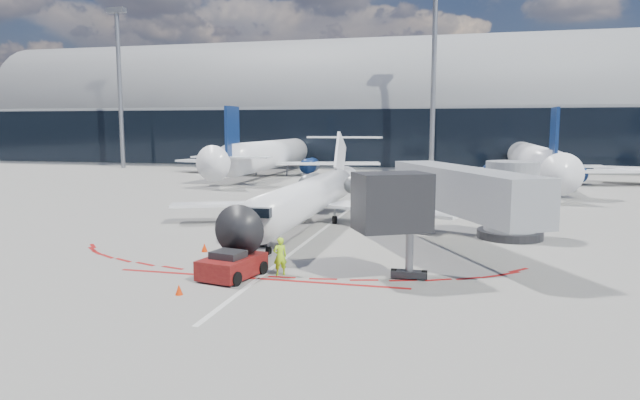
% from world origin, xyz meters
% --- Properties ---
extents(ground, '(260.00, 260.00, 0.00)m').
position_xyz_m(ground, '(0.00, 0.00, 0.00)').
color(ground, slate).
rests_on(ground, ground).
extents(apron_centerline, '(0.25, 40.00, 0.01)m').
position_xyz_m(apron_centerline, '(0.00, 2.00, 0.01)').
color(apron_centerline, silver).
rests_on(apron_centerline, ground).
extents(apron_stop_bar, '(14.00, 0.25, 0.01)m').
position_xyz_m(apron_stop_bar, '(0.00, -11.50, 0.01)').
color(apron_stop_bar, '#9C1111').
rests_on(apron_stop_bar, ground).
extents(terminal_building, '(150.00, 24.15, 24.00)m').
position_xyz_m(terminal_building, '(0.00, 64.97, 8.52)').
color(terminal_building, gray).
rests_on(terminal_building, ground).
extents(jet_bridge, '(10.03, 15.20, 4.90)m').
position_xyz_m(jet_bridge, '(9.79, -3.01, 3.01)').
color(jet_bridge, gray).
rests_on(jet_bridge, ground).
extents(light_mast_west, '(0.70, 0.70, 25.00)m').
position_xyz_m(light_mast_west, '(-45.00, 48.00, 12.50)').
color(light_mast_west, gray).
rests_on(light_mast_west, ground).
extents(light_mast_centre, '(0.70, 0.70, 25.00)m').
position_xyz_m(light_mast_centre, '(5.00, 48.00, 12.50)').
color(light_mast_centre, gray).
rests_on(light_mast_centre, ground).
extents(regional_jet, '(21.00, 25.90, 6.49)m').
position_xyz_m(regional_jet, '(-1.06, 2.55, 2.17)').
color(regional_jet, white).
rests_on(regional_jet, ground).
extents(pushback_tug, '(2.71, 5.13, 1.30)m').
position_xyz_m(pushback_tug, '(-1.24, -11.57, 0.58)').
color(pushback_tug, '#5B0D0D').
rests_on(pushback_tug, ground).
extents(ramp_worker, '(0.79, 0.73, 1.80)m').
position_xyz_m(ramp_worker, '(0.79, -10.61, 0.90)').
color(ramp_worker, '#B2F519').
rests_on(ramp_worker, ground).
extents(uld_container, '(2.73, 2.57, 2.04)m').
position_xyz_m(uld_container, '(-3.18, -4.49, 1.01)').
color(uld_container, black).
rests_on(uld_container, ground).
extents(safety_cone_left, '(0.35, 0.35, 0.49)m').
position_xyz_m(safety_cone_left, '(-4.83, -6.88, 0.24)').
color(safety_cone_left, '#F13305').
rests_on(safety_cone_left, ground).
extents(safety_cone_right, '(0.32, 0.32, 0.44)m').
position_xyz_m(safety_cone_right, '(-2.34, -14.65, 0.22)').
color(safety_cone_right, '#F13305').
rests_on(safety_cone_right, ground).
extents(bg_airliner_0, '(35.49, 37.58, 11.48)m').
position_xyz_m(bg_airliner_0, '(-16.80, 41.68, 5.74)').
color(bg_airliner_0, white).
rests_on(bg_airliner_0, ground).
extents(bg_airliner_1, '(33.65, 35.63, 10.89)m').
position_xyz_m(bg_airliner_1, '(17.60, 37.18, 5.44)').
color(bg_airliner_1, white).
rests_on(bg_airliner_1, ground).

